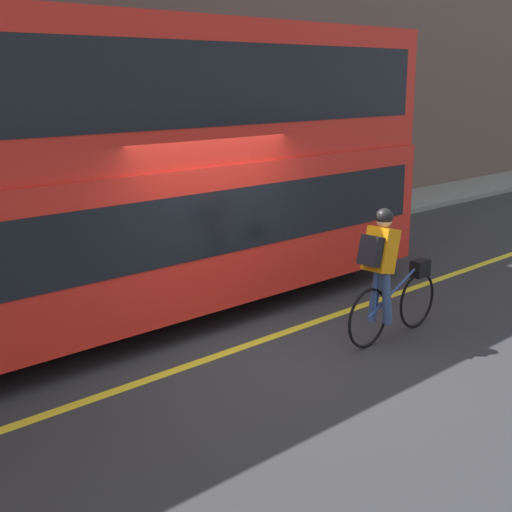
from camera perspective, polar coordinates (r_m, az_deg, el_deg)
ground_plane at (r=8.90m, az=-1.16°, el=-7.15°), size 80.00×80.00×0.00m
road_center_line at (r=8.86m, az=-0.90°, el=-7.23°), size 50.00×0.14×0.01m
sidewalk_curb at (r=12.38m, az=-15.22°, el=-1.18°), size 60.00×1.82×0.12m
building_facade at (r=12.96m, az=-18.85°, el=17.96°), size 60.00×0.30×8.50m
bus at (r=8.81m, az=-17.82°, el=6.68°), size 11.98×2.59×3.94m
cyclist_on_bike at (r=8.92m, az=10.42°, el=-1.17°), size 1.79×0.32×1.71m
trash_bin at (r=15.42m, az=2.68°, el=4.14°), size 0.52×0.52×0.85m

